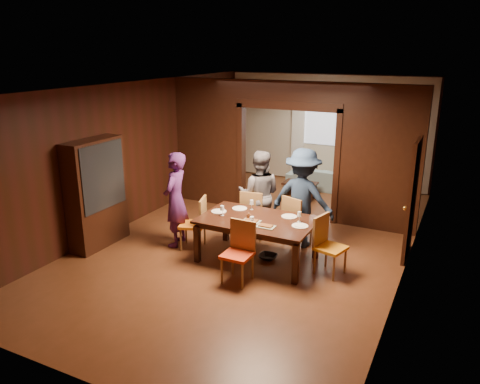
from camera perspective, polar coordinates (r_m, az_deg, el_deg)
The scene contains 32 objects.
floor at distance 9.08m, azimuth 1.95°, elevation -5.78°, with size 9.00×9.00×0.00m, color #593119.
ceiling at distance 8.38m, azimuth 2.16°, elevation 12.77°, with size 5.50×9.00×0.02m, color silver.
room_walls at distance 10.31m, azimuth 6.39°, elevation 5.70°, with size 5.52×9.01×2.90m.
person_purple at distance 8.64m, azimuth -7.86°, elevation -0.93°, with size 0.64×0.42×1.77m, color #4B1F5C.
person_grey at distance 8.95m, azimuth 2.36°, elevation -0.30°, with size 0.83×0.65×1.71m, color #57555C.
person_navy at distance 8.61m, azimuth 7.63°, elevation -0.73°, with size 1.19×0.68×1.84m, color #1B2B45.
sofa at distance 12.37m, azimuth 10.18°, elevation 1.60°, with size 1.87×0.73×0.54m, color #89ACB3.
serving_bowl at distance 7.98m, azimuth 3.51°, elevation -2.96°, with size 0.32×0.32×0.08m, color black.
dining_table at distance 8.11m, azimuth 2.10°, elevation -5.81°, with size 1.94×1.21×0.76m, color black.
coffee_table at distance 11.53m, azimuth 7.32°, elevation 0.21°, with size 0.80×0.50×0.40m, color black.
chair_left at distance 8.59m, azimuth -5.81°, elevation -3.77°, with size 0.44×0.44×0.97m, color orange, non-canonical shape.
chair_right at distance 7.72m, azimuth 11.00°, elevation -6.50°, with size 0.44×0.44×0.97m, color orange, non-canonical shape.
chair_far_l at distance 9.03m, azimuth 1.73°, elevation -2.63°, with size 0.44×0.44×0.97m, color #D05413, non-canonical shape.
chair_far_r at distance 8.73m, azimuth 7.07°, elevation -3.46°, with size 0.44×0.44×0.97m, color #C45012, non-canonical shape.
chair_near at distance 7.34m, azimuth -0.33°, elevation -7.46°, with size 0.44×0.44×0.97m, color red, non-canonical shape.
hutch at distance 8.92m, azimuth -17.12°, elevation -0.18°, with size 0.40×1.20×2.00m, color black.
door_right at distance 8.54m, azimuth 20.23°, elevation -0.90°, with size 0.06×0.90×2.10m, color black.
window_far at distance 12.68m, azimuth 10.45°, elevation 8.58°, with size 1.20×0.03×1.30m, color silver.
curtain_left at distance 12.94m, azimuth 7.08°, elevation 6.88°, with size 0.35×0.06×2.40m, color white.
curtain_right at distance 12.53m, azimuth 13.59°, elevation 6.20°, with size 0.35×0.06×2.40m, color white.
plate_left at distance 8.31m, azimuth -2.60°, elevation -2.37°, with size 0.27×0.27×0.01m, color silver.
plate_far_l at distance 8.45m, azimuth -0.05°, elevation -2.01°, with size 0.27×0.27×0.01m, color white.
plate_far_r at distance 8.10m, azimuth 6.02°, elevation -2.99°, with size 0.27×0.27×0.01m, color silver.
plate_right at distance 7.70m, azimuth 7.31°, elevation -4.11°, with size 0.27×0.27×0.01m, color silver.
plate_near at distance 7.65m, azimuth 0.91°, elevation -4.12°, with size 0.27×0.27×0.01m, color white.
platter_a at distance 7.83m, azimuth 1.40°, elevation -3.52°, with size 0.30×0.20×0.04m, color gray.
platter_b at distance 7.61m, azimuth 3.16°, elevation -4.17°, with size 0.30×0.20×0.04m, color gray.
wineglass_left at distance 8.09m, azimuth -2.19°, elevation -2.28°, with size 0.08×0.08×0.18m, color white, non-canonical shape.
wineglass_far at distance 8.38m, azimuth 1.43°, elevation -1.56°, with size 0.08×0.08×0.18m, color white, non-canonical shape.
wineglass_right at distance 7.85m, azimuth 7.24°, elevation -3.03°, with size 0.08×0.08×0.18m, color white, non-canonical shape.
tumbler at distance 7.68m, azimuth 1.46°, elevation -3.52°, with size 0.07×0.07×0.14m, color silver.
condiment_jar at distance 7.92m, azimuth 1.09°, elevation -2.98°, with size 0.08×0.08×0.11m, color #4B2611, non-canonical shape.
Camera 1 is at (3.42, -7.63, 3.56)m, focal length 35.00 mm.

